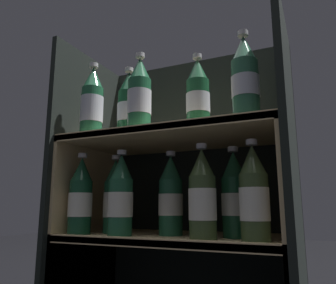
{
  "coord_description": "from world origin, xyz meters",
  "views": [
    {
      "loc": [
        0.42,
        -0.8,
        0.34
      ],
      "look_at": [
        0.0,
        0.13,
        0.54
      ],
      "focal_mm": 35.0,
      "sensor_mm": 36.0,
      "label": 1
    }
  ],
  "objects_px": {
    "bottle_upper_back_0": "(128,107)",
    "bottle_lower_back_2": "(235,196)",
    "bottle_upper_front_2": "(245,79)",
    "bottle_lower_front_0": "(80,198)",
    "bottle_upper_front_1": "(139,96)",
    "bottle_lower_front_1": "(121,197)",
    "bottle_lower_back_0": "(115,198)",
    "bottle_upper_front_0": "(92,104)",
    "bottle_lower_front_3": "(254,196)",
    "bottle_upper_back_1": "(198,97)",
    "bottle_lower_back_1": "(171,197)",
    "bottle_lower_front_2": "(202,196)"
  },
  "relations": [
    {
      "from": "bottle_upper_front_2",
      "to": "bottle_upper_front_1",
      "type": "bearing_deg",
      "value": 180.0
    },
    {
      "from": "bottle_lower_front_1",
      "to": "bottle_lower_front_3",
      "type": "height_order",
      "value": "same"
    },
    {
      "from": "bottle_upper_front_1",
      "to": "bottle_lower_front_3",
      "type": "height_order",
      "value": "bottle_upper_front_1"
    },
    {
      "from": "bottle_upper_front_0",
      "to": "bottle_lower_back_2",
      "type": "bearing_deg",
      "value": 10.43
    },
    {
      "from": "bottle_lower_back_1",
      "to": "bottle_lower_front_2",
      "type": "bearing_deg",
      "value": -32.64
    },
    {
      "from": "bottle_lower_front_0",
      "to": "bottle_lower_back_0",
      "type": "distance_m",
      "value": 0.11
    },
    {
      "from": "bottle_lower_front_1",
      "to": "bottle_upper_front_2",
      "type": "bearing_deg",
      "value": 0.0
    },
    {
      "from": "bottle_upper_back_1",
      "to": "bottle_lower_front_2",
      "type": "bearing_deg",
      "value": -66.71
    },
    {
      "from": "bottle_lower_back_1",
      "to": "bottle_lower_back_0",
      "type": "bearing_deg",
      "value": 180.0
    },
    {
      "from": "bottle_upper_front_2",
      "to": "bottle_upper_back_1",
      "type": "bearing_deg",
      "value": 153.24
    },
    {
      "from": "bottle_lower_front_3",
      "to": "bottle_lower_back_1",
      "type": "height_order",
      "value": "same"
    },
    {
      "from": "bottle_lower_back_0",
      "to": "bottle_upper_back_1",
      "type": "bearing_deg",
      "value": -0.0
    },
    {
      "from": "bottle_upper_back_1",
      "to": "bottle_lower_back_1",
      "type": "relative_size",
      "value": 1.0
    },
    {
      "from": "bottle_lower_back_1",
      "to": "bottle_lower_front_1",
      "type": "bearing_deg",
      "value": -147.36
    },
    {
      "from": "bottle_lower_front_3",
      "to": "bottle_lower_back_0",
      "type": "relative_size",
      "value": 1.0
    },
    {
      "from": "bottle_upper_front_2",
      "to": "bottle_lower_front_0",
      "type": "height_order",
      "value": "bottle_upper_front_2"
    },
    {
      "from": "bottle_upper_front_0",
      "to": "bottle_upper_back_1",
      "type": "height_order",
      "value": "same"
    },
    {
      "from": "bottle_upper_back_1",
      "to": "bottle_upper_front_0",
      "type": "bearing_deg",
      "value": -166.53
    },
    {
      "from": "bottle_upper_front_0",
      "to": "bottle_upper_back_1",
      "type": "xyz_separation_m",
      "value": [
        0.35,
        0.08,
        0.0
      ]
    },
    {
      "from": "bottle_upper_back_0",
      "to": "bottle_lower_back_2",
      "type": "bearing_deg",
      "value": 0.0
    },
    {
      "from": "bottle_upper_front_2",
      "to": "bottle_lower_front_2",
      "type": "distance_m",
      "value": 0.35
    },
    {
      "from": "bottle_upper_front_2",
      "to": "bottle_upper_back_0",
      "type": "height_order",
      "value": "same"
    },
    {
      "from": "bottle_lower_front_1",
      "to": "bottle_lower_front_3",
      "type": "distance_m",
      "value": 0.4
    },
    {
      "from": "bottle_upper_front_1",
      "to": "bottle_lower_back_2",
      "type": "xyz_separation_m",
      "value": [
        0.27,
        0.08,
        -0.32
      ]
    },
    {
      "from": "bottle_upper_front_0",
      "to": "bottle_upper_front_2",
      "type": "height_order",
      "value": "same"
    },
    {
      "from": "bottle_lower_front_3",
      "to": "bottle_lower_back_2",
      "type": "distance_m",
      "value": 0.11
    },
    {
      "from": "bottle_upper_front_1",
      "to": "bottle_lower_front_3",
      "type": "xyz_separation_m",
      "value": [
        0.34,
        0.0,
        -0.32
      ]
    },
    {
      "from": "bottle_lower_front_0",
      "to": "bottle_lower_front_1",
      "type": "distance_m",
      "value": 0.15
    },
    {
      "from": "bottle_lower_front_0",
      "to": "bottle_lower_front_3",
      "type": "xyz_separation_m",
      "value": [
        0.56,
        0.0,
        -0.0
      ]
    },
    {
      "from": "bottle_upper_front_1",
      "to": "bottle_lower_back_0",
      "type": "distance_m",
      "value": 0.36
    },
    {
      "from": "bottle_upper_back_0",
      "to": "bottle_lower_front_0",
      "type": "distance_m",
      "value": 0.35
    },
    {
      "from": "bottle_upper_back_0",
      "to": "bottle_lower_back_2",
      "type": "xyz_separation_m",
      "value": [
        0.37,
        0.0,
        -0.32
      ]
    },
    {
      "from": "bottle_lower_front_3",
      "to": "bottle_lower_back_1",
      "type": "xyz_separation_m",
      "value": [
        -0.27,
        0.08,
        0.0
      ]
    },
    {
      "from": "bottle_upper_front_1",
      "to": "bottle_lower_front_0",
      "type": "distance_m",
      "value": 0.38
    },
    {
      "from": "bottle_upper_back_1",
      "to": "bottle_lower_back_0",
      "type": "relative_size",
      "value": 1.0
    },
    {
      "from": "bottle_upper_front_1",
      "to": "bottle_lower_front_1",
      "type": "xyz_separation_m",
      "value": [
        -0.06,
        0.0,
        -0.32
      ]
    },
    {
      "from": "bottle_upper_front_0",
      "to": "bottle_lower_front_3",
      "type": "height_order",
      "value": "bottle_upper_front_0"
    },
    {
      "from": "bottle_lower_front_3",
      "to": "bottle_lower_back_2",
      "type": "relative_size",
      "value": 1.0
    },
    {
      "from": "bottle_lower_front_0",
      "to": "bottle_lower_front_2",
      "type": "bearing_deg",
      "value": 0.0
    },
    {
      "from": "bottle_upper_back_1",
      "to": "bottle_lower_front_3",
      "type": "xyz_separation_m",
      "value": [
        0.18,
        -0.08,
        -0.32
      ]
    },
    {
      "from": "bottle_upper_front_2",
      "to": "bottle_upper_back_0",
      "type": "distance_m",
      "value": 0.44
    },
    {
      "from": "bottle_upper_back_0",
      "to": "bottle_lower_front_0",
      "type": "xyz_separation_m",
      "value": [
        -0.12,
        -0.08,
        -0.32
      ]
    },
    {
      "from": "bottle_lower_front_1",
      "to": "bottle_lower_back_0",
      "type": "relative_size",
      "value": 1.0
    },
    {
      "from": "bottle_upper_front_1",
      "to": "bottle_lower_front_1",
      "type": "height_order",
      "value": "bottle_upper_front_1"
    },
    {
      "from": "bottle_lower_front_1",
      "to": "bottle_lower_back_0",
      "type": "height_order",
      "value": "same"
    },
    {
      "from": "bottle_lower_front_0",
      "to": "bottle_lower_back_2",
      "type": "xyz_separation_m",
      "value": [
        0.49,
        0.08,
        0.0
      ]
    },
    {
      "from": "bottle_lower_front_1",
      "to": "bottle_upper_back_1",
      "type": "bearing_deg",
      "value": 20.37
    },
    {
      "from": "bottle_lower_front_0",
      "to": "bottle_upper_back_0",
      "type": "bearing_deg",
      "value": 34.82
    },
    {
      "from": "bottle_upper_front_0",
      "to": "bottle_lower_front_1",
      "type": "xyz_separation_m",
      "value": [
        0.13,
        0.0,
        -0.32
      ]
    },
    {
      "from": "bottle_upper_front_1",
      "to": "bottle_upper_back_0",
      "type": "bearing_deg",
      "value": 137.63
    }
  ]
}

